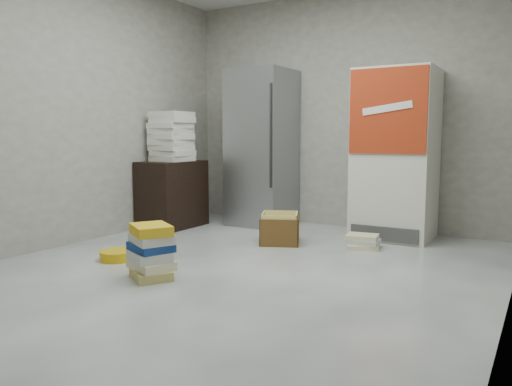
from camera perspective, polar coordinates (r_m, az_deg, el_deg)
The scene contains 10 objects.
ground at distance 4.05m, azimuth -3.37°, elevation -9.26°, with size 5.00×5.00×0.00m, color silver.
room_shell at distance 3.96m, azimuth -3.55°, elevation 16.63°, with size 4.04×5.04×2.82m.
steel_fridge at distance 6.19m, azimuth 0.69°, elevation 5.15°, with size 0.70×0.72×1.90m.
coke_cooler at distance 5.55m, azimuth 15.65°, elevation 4.26°, with size 0.80×0.73×1.80m.
wood_shelf at distance 6.10m, azimuth -9.54°, elevation -0.14°, with size 0.50×0.80×0.80m, color black.
supply_box_stack at distance 6.06m, azimuth -9.63°, elevation 6.37°, with size 0.44×0.44×0.58m.
phonebook_stack_main at distance 3.99m, azimuth -11.92°, elevation -6.55°, with size 0.45×0.43×0.42m.
phonebook_stack_side at distance 5.05m, azimuth 12.13°, elevation -5.44°, with size 0.36×0.31×0.13m.
cardboard_box at distance 5.15m, azimuth 2.73°, elevation -4.34°, with size 0.52×0.52×0.32m.
bucket_lid at distance 4.66m, azimuth -15.52°, elevation -6.86°, with size 0.32×0.32×0.08m, color gold.
Camera 1 is at (2.18, -3.23, 1.11)m, focal length 35.00 mm.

